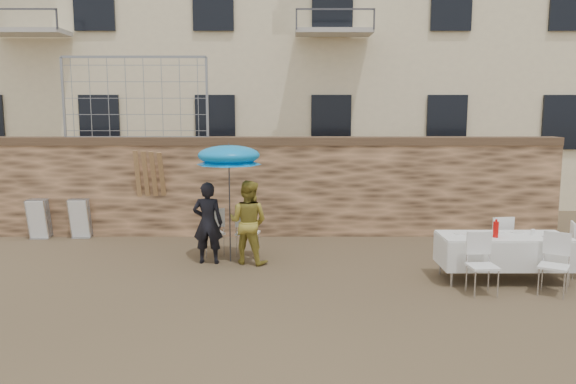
{
  "coord_description": "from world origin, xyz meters",
  "views": [
    {
      "loc": [
        0.38,
        -7.66,
        2.85
      ],
      "look_at": [
        0.4,
        2.2,
        1.4
      ],
      "focal_mm": 35.0,
      "sensor_mm": 36.0,
      "label": 1
    }
  ],
  "objects_px": {
    "couple_chair_right": "(248,232)",
    "banquet_table": "(504,238)",
    "umbrella": "(229,159)",
    "soda_bottle": "(496,230)",
    "chair_stack_left": "(41,217)",
    "man_suit": "(208,223)",
    "chair_stack_right": "(82,217)",
    "table_chair_front_left": "(483,265)",
    "table_chair_front_right": "(554,265)",
    "table_chair_back": "(497,241)",
    "woman_dress": "(248,222)",
    "couple_chair_left": "(212,232)"
  },
  "relations": [
    {
      "from": "soda_bottle",
      "to": "table_chair_front_left",
      "type": "bearing_deg",
      "value": -123.69
    },
    {
      "from": "chair_stack_right",
      "to": "couple_chair_right",
      "type": "bearing_deg",
      "value": -22.16
    },
    {
      "from": "couple_chair_left",
      "to": "banquet_table",
      "type": "distance_m",
      "value": 5.36
    },
    {
      "from": "man_suit",
      "to": "chair_stack_right",
      "type": "height_order",
      "value": "man_suit"
    },
    {
      "from": "umbrella",
      "to": "chair_stack_right",
      "type": "xyz_separation_m",
      "value": [
        -3.53,
        2.01,
        -1.49
      ]
    },
    {
      "from": "table_chair_front_right",
      "to": "chair_stack_left",
      "type": "bearing_deg",
      "value": -169.26
    },
    {
      "from": "table_chair_front_left",
      "to": "table_chair_front_right",
      "type": "relative_size",
      "value": 1.0
    },
    {
      "from": "woman_dress",
      "to": "couple_chair_right",
      "type": "bearing_deg",
      "value": -64.45
    },
    {
      "from": "couple_chair_left",
      "to": "table_chair_front_left",
      "type": "xyz_separation_m",
      "value": [
        4.5,
        -2.38,
        0.0
      ]
    },
    {
      "from": "man_suit",
      "to": "soda_bottle",
      "type": "distance_m",
      "value": 5.05
    },
    {
      "from": "table_chair_back",
      "to": "banquet_table",
      "type": "bearing_deg",
      "value": 68.12
    },
    {
      "from": "woman_dress",
      "to": "banquet_table",
      "type": "distance_m",
      "value": 4.48
    },
    {
      "from": "soda_bottle",
      "to": "banquet_table",
      "type": "bearing_deg",
      "value": 36.87
    },
    {
      "from": "banquet_table",
      "to": "chair_stack_right",
      "type": "bearing_deg",
      "value": 158.79
    },
    {
      "from": "man_suit",
      "to": "chair_stack_left",
      "type": "bearing_deg",
      "value": -24.83
    },
    {
      "from": "table_chair_front_right",
      "to": "chair_stack_right",
      "type": "xyz_separation_m",
      "value": [
        -8.72,
        3.94,
        -0.02
      ]
    },
    {
      "from": "chair_stack_right",
      "to": "couple_chair_left",
      "type": "bearing_deg",
      "value": -26.49
    },
    {
      "from": "chair_stack_right",
      "to": "table_chair_back",
      "type": "bearing_deg",
      "value": -15.85
    },
    {
      "from": "couple_chair_left",
      "to": "table_chair_back",
      "type": "distance_m",
      "value": 5.36
    },
    {
      "from": "banquet_table",
      "to": "soda_bottle",
      "type": "xyz_separation_m",
      "value": [
        -0.2,
        -0.15,
        0.17
      ]
    },
    {
      "from": "soda_bottle",
      "to": "couple_chair_left",
      "type": "bearing_deg",
      "value": 159.99
    },
    {
      "from": "couple_chair_right",
      "to": "umbrella",
      "type": "bearing_deg",
      "value": 66.79
    },
    {
      "from": "man_suit",
      "to": "chair_stack_right",
      "type": "bearing_deg",
      "value": -31.18
    },
    {
      "from": "couple_chair_left",
      "to": "table_chair_front_left",
      "type": "relative_size",
      "value": 1.0
    },
    {
      "from": "soda_bottle",
      "to": "chair_stack_left",
      "type": "height_order",
      "value": "soda_bottle"
    },
    {
      "from": "woman_dress",
      "to": "couple_chair_left",
      "type": "xyz_separation_m",
      "value": [
        -0.75,
        0.55,
        -0.3
      ]
    },
    {
      "from": "umbrella",
      "to": "couple_chair_right",
      "type": "xyz_separation_m",
      "value": [
        0.3,
        0.45,
        -1.47
      ]
    },
    {
      "from": "table_chair_front_left",
      "to": "chair_stack_left",
      "type": "relative_size",
      "value": 1.04
    },
    {
      "from": "couple_chair_left",
      "to": "table_chair_front_left",
      "type": "bearing_deg",
      "value": 125.63
    },
    {
      "from": "umbrella",
      "to": "table_chair_front_left",
      "type": "bearing_deg",
      "value": -25.26
    },
    {
      "from": "couple_chair_right",
      "to": "banquet_table",
      "type": "bearing_deg",
      "value": 170.11
    },
    {
      "from": "umbrella",
      "to": "banquet_table",
      "type": "distance_m",
      "value": 5.0
    },
    {
      "from": "couple_chair_right",
      "to": "chair_stack_left",
      "type": "bearing_deg",
      "value": -7.76
    },
    {
      "from": "woman_dress",
      "to": "table_chair_back",
      "type": "distance_m",
      "value": 4.57
    },
    {
      "from": "chair_stack_right",
      "to": "man_suit",
      "type": "bearing_deg",
      "value": -33.99
    },
    {
      "from": "couple_chair_right",
      "to": "banquet_table",
      "type": "distance_m",
      "value": 4.7
    },
    {
      "from": "soda_bottle",
      "to": "chair_stack_right",
      "type": "height_order",
      "value": "soda_bottle"
    },
    {
      "from": "couple_chair_right",
      "to": "table_chair_front_left",
      "type": "xyz_separation_m",
      "value": [
        3.8,
        -2.38,
        0.0
      ]
    },
    {
      "from": "woman_dress",
      "to": "chair_stack_right",
      "type": "relative_size",
      "value": 1.7
    },
    {
      "from": "chair_stack_right",
      "to": "umbrella",
      "type": "bearing_deg",
      "value": -29.66
    },
    {
      "from": "table_chair_front_left",
      "to": "woman_dress",
      "type": "bearing_deg",
      "value": 149.92
    },
    {
      "from": "banquet_table",
      "to": "chair_stack_left",
      "type": "relative_size",
      "value": 2.28
    },
    {
      "from": "umbrella",
      "to": "table_chair_back",
      "type": "relative_size",
      "value": 2.15
    },
    {
      "from": "woman_dress",
      "to": "couple_chair_left",
      "type": "height_order",
      "value": "woman_dress"
    },
    {
      "from": "table_chair_front_left",
      "to": "chair_stack_right",
      "type": "height_order",
      "value": "table_chair_front_left"
    },
    {
      "from": "table_chair_back",
      "to": "couple_chair_left",
      "type": "bearing_deg",
      "value": -16.78
    },
    {
      "from": "couple_chair_right",
      "to": "chair_stack_left",
      "type": "xyz_separation_m",
      "value": [
        -4.73,
        1.56,
        -0.02
      ]
    },
    {
      "from": "umbrella",
      "to": "woman_dress",
      "type": "bearing_deg",
      "value": -15.95
    },
    {
      "from": "table_chair_front_left",
      "to": "table_chair_back",
      "type": "bearing_deg",
      "value": 58.69
    },
    {
      "from": "soda_bottle",
      "to": "table_chair_front_left",
      "type": "distance_m",
      "value": 0.84
    }
  ]
}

